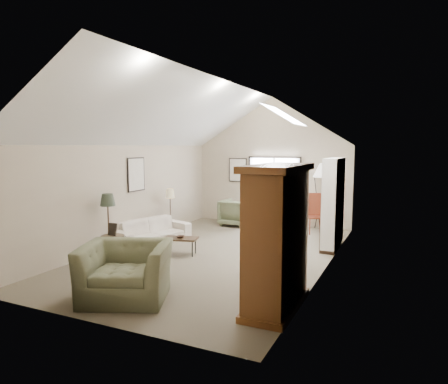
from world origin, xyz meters
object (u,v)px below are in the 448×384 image
at_px(armoire, 277,238).
at_px(armchair_far, 236,213).
at_px(coffee_table, 181,246).
at_px(armchair_near, 126,271).
at_px(sofa, 151,231).
at_px(side_table, 113,247).
at_px(side_chair, 315,214).

xyz_separation_m(armoire, armchair_far, (-3.07, 5.65, -0.69)).
height_order(armoire, coffee_table, armoire).
bearing_deg(armchair_near, sofa, 95.89).
bearing_deg(armchair_far, armchair_near, 100.46).
distance_m(coffee_table, side_table, 1.50).
relative_size(armoire, side_chair, 1.93).
height_order(armchair_far, side_chair, side_chair).
xyz_separation_m(armoire, side_chair, (-0.58, 5.55, -0.53)).
bearing_deg(armchair_near, coffee_table, 78.90).
bearing_deg(armoire, side_chair, 96.00).
height_order(armchair_near, coffee_table, armchair_near).
bearing_deg(armchair_near, side_chair, 51.08).
distance_m(sofa, coffee_table, 1.47).
height_order(sofa, side_chair, side_chair).
distance_m(armoire, coffee_table, 3.64).
relative_size(armchair_near, side_chair, 1.21).
relative_size(side_table, side_chair, 0.45).
relative_size(armoire, sofa, 1.06).
bearing_deg(side_table, armchair_far, 77.39).
xyz_separation_m(side_table, side_chair, (3.51, 4.46, 0.31)).
bearing_deg(armoire, sofa, 147.39).
height_order(armoire, armchair_far, armoire).
relative_size(armoire, armchair_near, 1.59).
bearing_deg(coffee_table, armoire, -34.41).
height_order(armoire, side_table, armoire).
bearing_deg(armoire, armchair_near, -164.30).
bearing_deg(sofa, armchair_near, -132.66).
height_order(armoire, armchair_near, armoire).
distance_m(armchair_far, side_table, 4.68).
bearing_deg(side_chair, side_table, -153.16).
xyz_separation_m(armchair_near, side_table, (-1.75, 1.74, -0.19)).
bearing_deg(sofa, armchair_far, -2.33).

